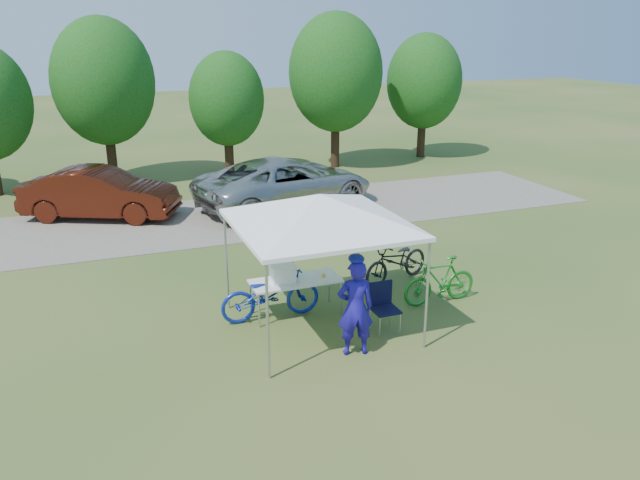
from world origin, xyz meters
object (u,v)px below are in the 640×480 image
(cooler, at_px, (283,273))
(cyclist, at_px, (355,308))
(folding_chair, at_px, (383,302))
(bike_green, at_px, (440,280))
(folding_table, at_px, (295,282))
(sedan, at_px, (100,193))
(bike_blue, at_px, (271,294))
(minivan, at_px, (286,183))
(bike_dark, at_px, (397,261))

(cooler, bearing_deg, cyclist, -69.28)
(folding_chair, height_order, bike_green, bike_green)
(folding_table, relative_size, sedan, 0.39)
(folding_chair, height_order, cyclist, cyclist)
(bike_blue, bearing_deg, folding_table, -90.04)
(cyclist, xyz_separation_m, minivan, (1.84, 9.66, -0.06))
(cooler, xyz_separation_m, cyclist, (0.74, -1.95, -0.04))
(bike_blue, height_order, sedan, sedan)
(bike_blue, bearing_deg, bike_dark, -76.54)
(bike_green, bearing_deg, folding_chair, -68.93)
(folding_chair, bearing_deg, bike_green, 22.27)
(bike_green, relative_size, minivan, 0.29)
(cyclist, relative_size, bike_dark, 0.92)
(bike_green, height_order, bike_dark, bike_green)
(folding_table, distance_m, cooler, 0.35)
(cyclist, xyz_separation_m, bike_green, (2.60, 1.37, -0.39))
(folding_chair, bearing_deg, bike_dark, 56.38)
(folding_chair, bearing_deg, folding_table, 137.89)
(bike_blue, xyz_separation_m, bike_green, (3.61, -0.58, -0.02))
(cooler, xyz_separation_m, bike_dark, (3.02, 0.78, -0.43))
(minivan, bearing_deg, sedan, 65.83)
(folding_chair, relative_size, bike_blue, 0.47)
(folding_table, height_order, cooler, cooler)
(cyclist, relative_size, minivan, 0.31)
(cooler, height_order, minivan, minivan)
(folding_table, xyz_separation_m, cooler, (-0.27, 0.00, 0.22))
(bike_dark, bearing_deg, bike_green, -6.42)
(cooler, distance_m, minivan, 8.13)
(cooler, relative_size, sedan, 0.11)
(folding_chair, xyz_separation_m, cooler, (-1.64, 1.26, 0.37))
(folding_chair, xyz_separation_m, sedan, (-4.78, 9.94, 0.22))
(cyclist, xyz_separation_m, sedan, (-3.88, 10.63, -0.11))
(cooler, distance_m, bike_green, 3.41)
(bike_green, xyz_separation_m, minivan, (-0.76, 8.29, 0.33))
(bike_dark, height_order, minivan, minivan)
(cooler, height_order, bike_green, cooler)
(bike_green, bearing_deg, folding_table, -101.46)
(folding_chair, distance_m, cooler, 2.10)
(folding_chair, distance_m, bike_green, 1.83)
(cooler, bearing_deg, bike_dark, 14.51)
(folding_chair, xyz_separation_m, bike_dark, (1.38, 2.04, -0.06))
(folding_table, relative_size, cyclist, 1.02)
(folding_chair, relative_size, cooler, 1.96)
(folding_chair, distance_m, sedan, 11.03)
(cooler, bearing_deg, folding_table, 0.00)
(bike_dark, xyz_separation_m, sedan, (-6.16, 7.90, 0.28))
(folding_table, height_order, bike_green, bike_green)
(minivan, height_order, sedan, minivan)
(bike_blue, bearing_deg, bike_green, -99.05)
(minivan, bearing_deg, bike_green, 170.74)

